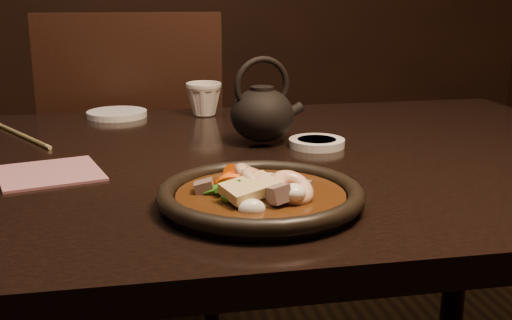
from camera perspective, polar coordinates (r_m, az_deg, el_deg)
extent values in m
cube|color=black|center=(1.07, -6.58, -0.99)|extent=(1.60, 0.90, 0.04)
cylinder|color=black|center=(1.74, 17.39, -8.25)|extent=(0.06, 0.06, 0.71)
cube|color=black|center=(1.84, -10.40, -2.76)|extent=(0.47, 0.47, 0.04)
cylinder|color=black|center=(2.10, -4.92, -7.36)|extent=(0.04, 0.04, 0.45)
cylinder|color=black|center=(1.76, -3.97, -11.92)|extent=(0.04, 0.04, 0.45)
cylinder|color=black|center=(2.11, -15.07, -7.75)|extent=(0.04, 0.04, 0.45)
cylinder|color=black|center=(1.78, -16.22, -12.36)|extent=(0.04, 0.04, 0.45)
cube|color=black|center=(1.57, -10.97, 4.00)|extent=(0.44, 0.05, 0.48)
cylinder|color=black|center=(0.83, 0.41, -3.78)|extent=(0.25, 0.25, 0.01)
torus|color=black|center=(0.83, 0.41, -3.02)|extent=(0.27, 0.27, 0.02)
cylinder|color=#3A1D0A|center=(0.83, 0.41, -3.27)|extent=(0.22, 0.22, 0.01)
ellipsoid|color=#3A1D0A|center=(0.83, 0.41, -3.27)|extent=(0.12, 0.11, 0.03)
torus|color=#E7B691|center=(0.85, -0.20, -1.88)|extent=(0.06, 0.06, 0.05)
torus|color=#E7B691|center=(0.80, 3.18, -2.50)|extent=(0.07, 0.07, 0.04)
torus|color=#E7B691|center=(0.81, -0.93, -2.31)|extent=(0.07, 0.06, 0.03)
torus|color=#E7B691|center=(0.82, 0.50, -2.28)|extent=(0.07, 0.07, 0.05)
cube|color=#82685F|center=(0.83, 2.18, -2.82)|extent=(0.03, 0.03, 0.03)
cube|color=#82685F|center=(0.82, 1.20, -2.32)|extent=(0.03, 0.03, 0.03)
cube|color=#82685F|center=(0.83, -4.57, -2.58)|extent=(0.03, 0.03, 0.03)
cube|color=#82685F|center=(0.78, 1.99, -3.03)|extent=(0.03, 0.03, 0.03)
cube|color=#82685F|center=(0.86, 1.87, -2.13)|extent=(0.03, 0.03, 0.02)
cube|color=#82685F|center=(0.83, 4.04, -2.76)|extent=(0.04, 0.04, 0.03)
cube|color=#82685F|center=(0.85, 1.05, -2.34)|extent=(0.03, 0.03, 0.02)
cylinder|color=#FF5508|center=(0.83, -2.01, -1.97)|extent=(0.05, 0.03, 0.04)
cylinder|color=#FF5508|center=(0.83, -0.84, -2.86)|extent=(0.03, 0.05, 0.04)
cylinder|color=#FF5508|center=(0.87, -3.00, -1.75)|extent=(0.05, 0.05, 0.03)
cylinder|color=#FF5508|center=(0.88, -2.15, -1.13)|extent=(0.04, 0.05, 0.04)
cylinder|color=#FF5508|center=(0.81, 1.63, -2.69)|extent=(0.05, 0.05, 0.03)
cube|color=#256212|center=(0.81, -0.01, -2.76)|extent=(0.03, 0.03, 0.03)
cube|color=#256212|center=(0.80, -2.37, -2.44)|extent=(0.04, 0.03, 0.03)
cube|color=#256212|center=(0.79, -1.87, -2.92)|extent=(0.04, 0.03, 0.02)
cube|color=#256212|center=(0.80, -2.18, -3.48)|extent=(0.03, 0.04, 0.02)
cube|color=#256212|center=(0.86, 0.93, -2.18)|extent=(0.04, 0.02, 0.03)
cube|color=#256212|center=(0.82, -3.38, -2.55)|extent=(0.04, 0.02, 0.02)
ellipsoid|color=white|center=(0.83, 0.25, -2.76)|extent=(0.03, 0.02, 0.03)
ellipsoid|color=white|center=(0.85, 1.21, -1.85)|extent=(0.03, 0.03, 0.02)
ellipsoid|color=white|center=(0.76, -0.39, -4.41)|extent=(0.03, 0.02, 0.03)
ellipsoid|color=white|center=(0.83, 0.69, -2.30)|extent=(0.04, 0.03, 0.02)
ellipsoid|color=white|center=(0.79, 3.36, -2.90)|extent=(0.03, 0.03, 0.02)
ellipsoid|color=white|center=(0.83, 0.80, -2.73)|extent=(0.03, 0.02, 0.02)
cube|color=#DBC283|center=(0.79, -0.53, -2.49)|extent=(0.08, 0.07, 0.03)
cylinder|color=silver|center=(1.14, 5.42, 1.53)|extent=(0.10, 0.10, 0.01)
cylinder|color=silver|center=(1.43, -12.26, 4.03)|extent=(0.13, 0.13, 0.01)
imported|color=beige|center=(1.42, -4.65, 5.53)|extent=(0.09, 0.09, 0.08)
cylinder|color=tan|center=(1.28, -19.98, 2.05)|extent=(0.13, 0.22, 0.01)
cylinder|color=tan|center=(1.30, -20.19, 2.14)|extent=(0.13, 0.22, 0.01)
cube|color=#9B5F66|center=(1.02, -17.87, -1.11)|extent=(0.18, 0.18, 0.00)
ellipsoid|color=black|center=(1.15, 0.54, 4.03)|extent=(0.11, 0.11, 0.10)
cylinder|color=black|center=(1.15, 0.54, 6.13)|extent=(0.04, 0.04, 0.02)
cylinder|color=black|center=(1.18, 3.09, 4.23)|extent=(0.05, 0.03, 0.04)
torus|color=black|center=(1.14, 0.54, 6.60)|extent=(0.11, 0.03, 0.11)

